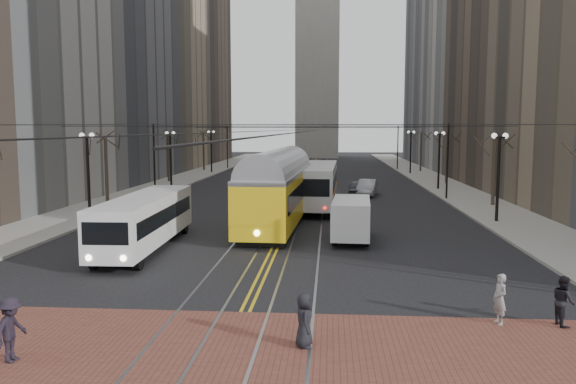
% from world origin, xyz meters
% --- Properties ---
extents(ground, '(260.00, 260.00, 0.00)m').
position_xyz_m(ground, '(0.00, 0.00, 0.00)').
color(ground, black).
rests_on(ground, ground).
extents(sidewalk_left, '(5.00, 140.00, 0.15)m').
position_xyz_m(sidewalk_left, '(-15.00, 45.00, 0.07)').
color(sidewalk_left, gray).
rests_on(sidewalk_left, ground).
extents(sidewalk_right, '(5.00, 140.00, 0.15)m').
position_xyz_m(sidewalk_right, '(15.00, 45.00, 0.07)').
color(sidewalk_right, gray).
rests_on(sidewalk_right, ground).
extents(crosswalk_band, '(25.00, 6.00, 0.01)m').
position_xyz_m(crosswalk_band, '(0.00, -4.00, 0.01)').
color(crosswalk_band, brown).
rests_on(crosswalk_band, ground).
extents(streetcar_rails, '(4.80, 130.00, 0.02)m').
position_xyz_m(streetcar_rails, '(0.00, 45.00, 0.00)').
color(streetcar_rails, gray).
rests_on(streetcar_rails, ground).
extents(centre_lines, '(0.42, 130.00, 0.01)m').
position_xyz_m(centre_lines, '(0.00, 45.00, 0.01)').
color(centre_lines, gold).
rests_on(centre_lines, ground).
extents(building_left_mid, '(16.00, 20.00, 34.00)m').
position_xyz_m(building_left_mid, '(-25.50, 46.00, 17.00)').
color(building_left_mid, slate).
rests_on(building_left_mid, ground).
extents(building_left_far, '(16.00, 20.00, 40.00)m').
position_xyz_m(building_left_far, '(-25.50, 86.00, 20.00)').
color(building_left_far, brown).
rests_on(building_left_far, ground).
extents(building_right_mid, '(16.00, 20.00, 34.00)m').
position_xyz_m(building_right_mid, '(25.50, 46.00, 17.00)').
color(building_right_mid, brown).
rests_on(building_right_mid, ground).
extents(building_right_far, '(16.00, 20.00, 40.00)m').
position_xyz_m(building_right_far, '(25.50, 86.00, 20.00)').
color(building_right_far, slate).
rests_on(building_right_far, ground).
extents(lamp_posts, '(27.60, 57.20, 5.60)m').
position_xyz_m(lamp_posts, '(-0.00, 28.75, 2.80)').
color(lamp_posts, black).
rests_on(lamp_posts, ground).
extents(street_trees, '(31.68, 53.28, 5.60)m').
position_xyz_m(street_trees, '(0.00, 35.25, 2.80)').
color(street_trees, '#382D23').
rests_on(street_trees, ground).
extents(trolley_wires, '(25.96, 120.00, 6.60)m').
position_xyz_m(trolley_wires, '(0.00, 34.83, 3.77)').
color(trolley_wires, black).
rests_on(trolley_wires, ground).
extents(transit_bus, '(2.56, 11.04, 2.75)m').
position_xyz_m(transit_bus, '(-6.58, 8.56, 1.37)').
color(transit_bus, white).
rests_on(transit_bus, ground).
extents(streetcar, '(3.62, 15.87, 3.71)m').
position_xyz_m(streetcar, '(-0.50, 16.49, 1.86)').
color(streetcar, yellow).
rests_on(streetcar, ground).
extents(rear_bus, '(3.20, 12.98, 3.37)m').
position_xyz_m(rear_bus, '(1.80, 24.34, 1.68)').
color(rear_bus, silver).
rests_on(rear_bus, ground).
extents(cargo_van, '(2.29, 5.29, 2.30)m').
position_xyz_m(cargo_van, '(4.00, 11.46, 1.15)').
color(cargo_van, silver).
rests_on(cargo_van, ground).
extents(sedan_grey, '(1.72, 3.99, 1.34)m').
position_xyz_m(sedan_grey, '(5.30, 32.63, 0.67)').
color(sedan_grey, '#3A3C41').
rests_on(sedan_grey, ground).
extents(sedan_silver, '(2.28, 4.67, 1.47)m').
position_xyz_m(sedan_silver, '(6.25, 32.74, 0.74)').
color(sedan_silver, '#929599').
rests_on(sedan_silver, ground).
extents(pedestrian_a, '(0.59, 0.81, 1.54)m').
position_xyz_m(pedestrian_a, '(2.13, -3.85, 0.78)').
color(pedestrian_a, black).
rests_on(pedestrian_a, crosswalk_band).
extents(pedestrian_b, '(0.52, 0.66, 1.60)m').
position_xyz_m(pedestrian_b, '(8.20, -1.50, 0.81)').
color(pedestrian_b, gray).
rests_on(pedestrian_b, crosswalk_band).
extents(pedestrian_c, '(0.66, 0.82, 1.58)m').
position_xyz_m(pedestrian_c, '(10.14, -1.50, 0.80)').
color(pedestrian_c, black).
rests_on(pedestrian_c, crosswalk_band).
extents(pedestrian_d, '(0.73, 1.17, 1.73)m').
position_xyz_m(pedestrian_d, '(-5.54, -5.44, 0.88)').
color(pedestrian_d, black).
rests_on(pedestrian_d, crosswalk_band).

